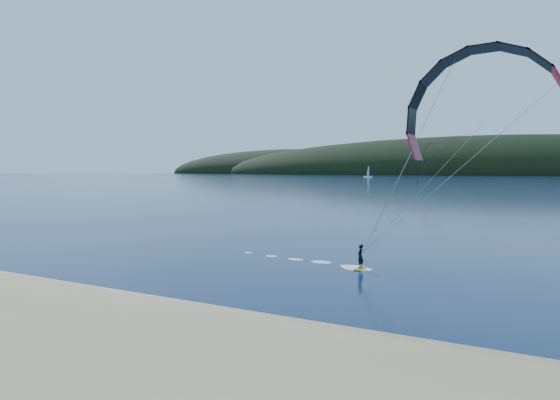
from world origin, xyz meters
name	(u,v)px	position (x,y,z in m)	size (l,w,h in m)	color
ground	(66,332)	(0.00, 0.00, 0.00)	(1800.00, 1800.00, 0.00)	#08173D
wet_sand	(145,304)	(0.00, 4.50, 0.05)	(220.00, 2.50, 0.10)	olive
headland	(519,175)	(0.63, 745.28, 0.00)	(1200.00, 310.00, 140.00)	black
kitesurfer_near	(476,129)	(14.11, 13.77, 8.75)	(22.72, 6.87, 13.10)	#C39117
kitesurfer_far	(433,152)	(-22.54, 209.28, 14.84)	(11.93, 5.19, 17.67)	#C39117
sailboat	(368,176)	(-114.07, 406.98, 0.84)	(8.06, 5.13, 11.36)	white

